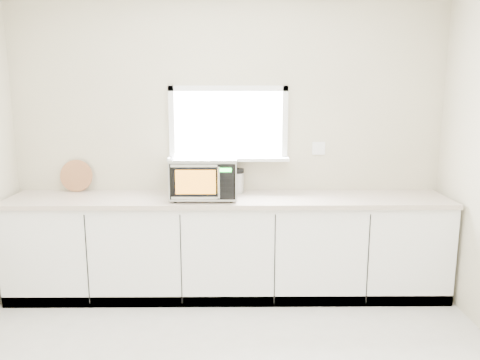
{
  "coord_description": "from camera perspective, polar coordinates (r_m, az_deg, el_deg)",
  "views": [
    {
      "loc": [
        0.07,
        -2.38,
        1.86
      ],
      "look_at": [
        0.1,
        1.55,
        1.1
      ],
      "focal_mm": 35.0,
      "sensor_mm": 36.0,
      "label": 1
    }
  ],
  "objects": [
    {
      "name": "back_wall",
      "position": [
        4.41,
        -1.4,
        4.44
      ],
      "size": [
        4.0,
        0.17,
        2.7
      ],
      "color": "beige",
      "rests_on": "ground"
    },
    {
      "name": "cabinets",
      "position": [
        4.33,
        -1.41,
        -8.26
      ],
      "size": [
        3.92,
        0.6,
        0.88
      ],
      "primitive_type": "cube",
      "color": "white",
      "rests_on": "ground"
    },
    {
      "name": "countertop",
      "position": [
        4.19,
        -1.45,
        -2.35
      ],
      "size": [
        3.92,
        0.64,
        0.04
      ],
      "primitive_type": "cube",
      "color": "beige",
      "rests_on": "cabinets"
    },
    {
      "name": "microwave",
      "position": [
        4.11,
        -4.37,
        0.4
      ],
      "size": [
        0.57,
        0.48,
        0.37
      ],
      "rotation": [
        0.0,
        0.0,
        -0.0
      ],
      "color": "black",
      "rests_on": "countertop"
    },
    {
      "name": "knife_block",
      "position": [
        4.23,
        -5.23,
        -0.08
      ],
      "size": [
        0.16,
        0.24,
        0.32
      ],
      "rotation": [
        0.0,
        0.0,
        0.29
      ],
      "color": "#3F2716",
      "rests_on": "countertop"
    },
    {
      "name": "cutting_board",
      "position": [
        4.64,
        -19.32,
        0.49
      ],
      "size": [
        0.3,
        0.07,
        0.3
      ],
      "primitive_type": "cylinder",
      "rotation": [
        1.4,
        0.0,
        0.0
      ],
      "color": "#A36E3F",
      "rests_on": "countertop"
    },
    {
      "name": "coffee_grinder",
      "position": [
        4.34,
        -0.36,
        -0.06
      ],
      "size": [
        0.14,
        0.14,
        0.23
      ],
      "rotation": [
        0.0,
        0.0,
        0.11
      ],
      "color": "#B1B4B9",
      "rests_on": "countertop"
    }
  ]
}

